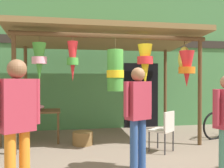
% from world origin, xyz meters
% --- Properties ---
extents(ground_plane, '(30.00, 30.00, 0.00)m').
position_xyz_m(ground_plane, '(0.00, 0.00, 0.00)').
color(ground_plane, '#756656').
extents(shop_facade, '(11.12, 0.29, 4.26)m').
position_xyz_m(shop_facade, '(0.01, 2.47, 2.13)').
color(shop_facade, '#47844C').
rests_on(shop_facade, ground_plane).
extents(market_stall_canopy, '(4.51, 2.49, 2.69)m').
position_xyz_m(market_stall_canopy, '(-0.01, 0.61, 2.28)').
color(market_stall_canopy, brown).
rests_on(market_stall_canopy, ground_plane).
extents(display_table, '(1.35, 0.77, 0.75)m').
position_xyz_m(display_table, '(-1.88, 0.92, 0.68)').
color(display_table, brown).
rests_on(display_table, ground_plane).
extents(flower_heap_on_table, '(0.64, 0.45, 0.16)m').
position_xyz_m(flower_heap_on_table, '(-1.89, 0.93, 0.83)').
color(flower_heap_on_table, pink).
rests_on(flower_heap_on_table, display_table).
extents(folding_chair, '(0.56, 0.56, 0.84)m').
position_xyz_m(folding_chair, '(0.87, -0.55, 0.50)').
color(folding_chair, beige).
rests_on(folding_chair, ground_plane).
extents(wicker_basket_by_table, '(0.46, 0.46, 0.30)m').
position_xyz_m(wicker_basket_by_table, '(-0.71, 0.41, 0.15)').
color(wicker_basket_by_table, brown).
rests_on(wicker_basket_by_table, ground_plane).
extents(vendor_in_orange, '(0.54, 0.37, 1.68)m').
position_xyz_m(vendor_in_orange, '(0.02, -1.47, 1.00)').
color(vendor_in_orange, '#2D5193').
rests_on(vendor_in_orange, ground_plane).
extents(customer_foreground, '(0.52, 0.39, 1.73)m').
position_xyz_m(customer_foreground, '(-1.76, -2.28, 1.03)').
color(customer_foreground, orange).
rests_on(customer_foreground, ground_plane).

